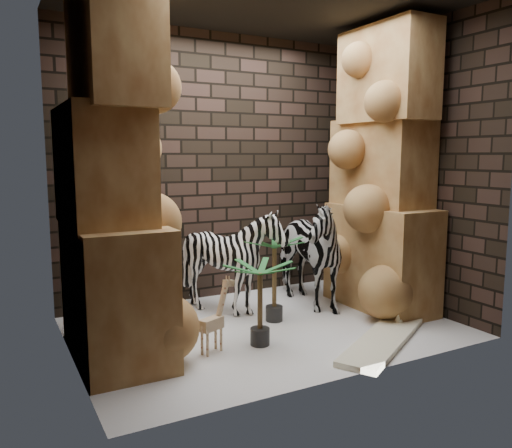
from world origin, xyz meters
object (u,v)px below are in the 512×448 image
palm_front (274,279)px  surfboard (383,340)px  giraffe_toy (211,316)px  zebra_left (233,266)px  palm_back (260,304)px  zebra_right (302,243)px

palm_front → surfboard: (0.54, -0.98, -0.40)m
giraffe_toy → surfboard: size_ratio=0.45×
zebra_left → giraffe_toy: zebra_left is taller
palm_back → surfboard: 1.14m
zebra_left → surfboard: zebra_left is taller
surfboard → giraffe_toy: bearing=129.5°
giraffe_toy → palm_front: 1.00m
zebra_right → zebra_left: zebra_right is taller
zebra_left → giraffe_toy: (-0.61, -0.87, -0.19)m
zebra_left → palm_front: zebra_left is taller
palm_front → zebra_right: bearing=31.1°
giraffe_toy → palm_front: (0.87, 0.46, 0.11)m
zebra_left → palm_back: 0.93m
zebra_right → zebra_left: bearing=176.9°
palm_back → surfboard: bearing=-26.3°
zebra_left → palm_back: size_ratio=1.50×
zebra_right → surfboard: zebra_right is taller
giraffe_toy → surfboard: 1.53m
zebra_left → palm_front: (0.26, -0.41, -0.08)m
giraffe_toy → palm_front: size_ratio=0.74×
zebra_right → giraffe_toy: zebra_right is taller
surfboard → palm_back: bearing=123.2°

